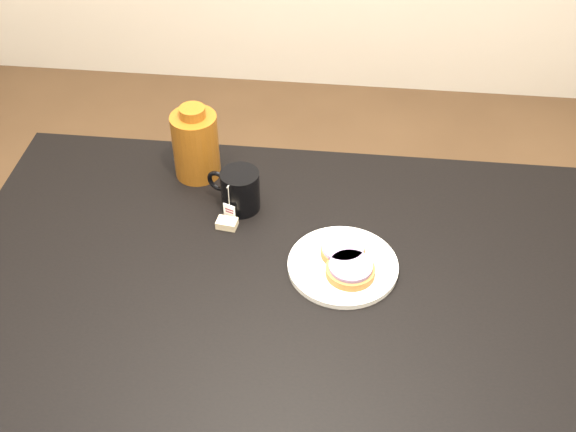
{
  "coord_description": "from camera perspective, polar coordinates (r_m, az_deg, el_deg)",
  "views": [
    {
      "loc": [
        0.12,
        -1.02,
        1.85
      ],
      "look_at": [
        -0.0,
        0.13,
        0.81
      ],
      "focal_mm": 45.0,
      "sensor_mm": 36.0,
      "label": 1
    }
  ],
  "objects": [
    {
      "name": "table",
      "position": [
        1.57,
        -0.42,
        -7.05
      ],
      "size": [
        1.4,
        0.9,
        0.75
      ],
      "color": "black",
      "rests_on": "ground_plane"
    },
    {
      "name": "plate",
      "position": [
        1.52,
        4.36,
        -3.88
      ],
      "size": [
        0.23,
        0.23,
        0.02
      ],
      "color": "white",
      "rests_on": "table"
    },
    {
      "name": "bagel_back",
      "position": [
        1.53,
        4.35,
        -2.68
      ],
      "size": [
        0.11,
        0.11,
        0.03
      ],
      "color": "brown",
      "rests_on": "plate"
    },
    {
      "name": "bagel_front",
      "position": [
        1.49,
        4.95,
        -4.23
      ],
      "size": [
        0.14,
        0.14,
        0.03
      ],
      "color": "brown",
      "rests_on": "plate"
    },
    {
      "name": "mug",
      "position": [
        1.64,
        -3.86,
        2.06
      ],
      "size": [
        0.14,
        0.11,
        0.1
      ],
      "rotation": [
        0.0,
        0.0,
        -0.38
      ],
      "color": "black",
      "rests_on": "table"
    },
    {
      "name": "teabag_pouch",
      "position": [
        1.62,
        -4.84,
        -0.58
      ],
      "size": [
        0.05,
        0.04,
        0.02
      ],
      "primitive_type": "cube",
      "rotation": [
        0.0,
        0.0,
        -0.13
      ],
      "color": "#C6B793",
      "rests_on": "table"
    },
    {
      "name": "bagel_package",
      "position": [
        1.73,
        -7.31,
        5.64
      ],
      "size": [
        0.12,
        0.12,
        0.19
      ],
      "rotation": [
        0.0,
        0.0,
        0.07
      ],
      "color": "#562B0B",
      "rests_on": "table"
    }
  ]
}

